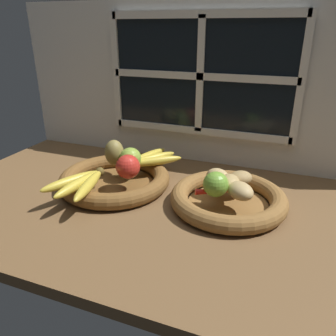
# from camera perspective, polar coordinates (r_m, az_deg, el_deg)

# --- Properties ---
(ground_plane) EXTENTS (1.40, 0.90, 0.03)m
(ground_plane) POSITION_cam_1_polar(r_m,az_deg,el_deg) (1.00, 0.62, -5.21)
(ground_plane) COLOR brown
(back_wall) EXTENTS (1.40, 0.05, 0.55)m
(back_wall) POSITION_cam_1_polar(r_m,az_deg,el_deg) (1.18, 5.87, 14.18)
(back_wall) COLOR silver
(back_wall) RESTS_ON ground_plane
(fruit_bowl_left) EXTENTS (0.34, 0.34, 0.05)m
(fruit_bowl_left) POSITION_cam_1_polar(r_m,az_deg,el_deg) (1.04, -9.23, -1.98)
(fruit_bowl_left) COLOR brown
(fruit_bowl_left) RESTS_ON ground_plane
(fruit_bowl_right) EXTENTS (0.32, 0.32, 0.05)m
(fruit_bowl_right) POSITION_cam_1_polar(r_m,az_deg,el_deg) (0.93, 10.39, -5.31)
(fruit_bowl_right) COLOR brown
(fruit_bowl_right) RESTS_ON ground_plane
(apple_red_right) EXTENTS (0.07, 0.07, 0.07)m
(apple_red_right) POSITION_cam_1_polar(r_m,az_deg,el_deg) (0.97, -6.96, 0.23)
(apple_red_right) COLOR red
(apple_red_right) RESTS_ON fruit_bowl_left
(apple_green_back) EXTENTS (0.07, 0.07, 0.07)m
(apple_green_back) POSITION_cam_1_polar(r_m,az_deg,el_deg) (1.04, -6.54, 1.67)
(apple_green_back) COLOR #8CAD3D
(apple_green_back) RESTS_ON fruit_bowl_left
(pear_brown) EXTENTS (0.09, 0.09, 0.08)m
(pear_brown) POSITION_cam_1_polar(r_m,az_deg,el_deg) (1.07, -9.30, 2.68)
(pear_brown) COLOR olive
(pear_brown) RESTS_ON fruit_bowl_left
(banana_bunch_front) EXTENTS (0.15, 0.20, 0.03)m
(banana_bunch_front) POSITION_cam_1_polar(r_m,az_deg,el_deg) (0.94, -14.97, -2.51)
(banana_bunch_front) COLOR gold
(banana_bunch_front) RESTS_ON fruit_bowl_left
(banana_bunch_back) EXTENTS (0.16, 0.19, 0.03)m
(banana_bunch_back) POSITION_cam_1_polar(r_m,az_deg,el_deg) (1.08, -3.03, 1.59)
(banana_bunch_back) COLOR gold
(banana_bunch_back) RESTS_ON fruit_bowl_left
(potato_oblong) EXTENTS (0.08, 0.08, 0.05)m
(potato_oblong) POSITION_cam_1_polar(r_m,az_deg,el_deg) (0.94, 8.60, -1.46)
(potato_oblong) COLOR tan
(potato_oblong) RESTS_ON fruit_bowl_right
(potato_large) EXTENTS (0.07, 0.08, 0.05)m
(potato_large) POSITION_cam_1_polar(r_m,az_deg,el_deg) (0.91, 10.61, -2.57)
(potato_large) COLOR tan
(potato_large) RESTS_ON fruit_bowl_right
(potato_back) EXTENTS (0.09, 0.09, 0.04)m
(potato_back) POSITION_cam_1_polar(r_m,az_deg,el_deg) (0.95, 12.47, -1.71)
(potato_back) COLOR #A38451
(potato_back) RESTS_ON fruit_bowl_right
(potato_small) EXTENTS (0.10, 0.10, 0.04)m
(potato_small) POSITION_cam_1_polar(r_m,az_deg,el_deg) (0.87, 12.45, -3.90)
(potato_small) COLOR tan
(potato_small) RESTS_ON fruit_bowl_right
(lime_near) EXTENTS (0.07, 0.07, 0.07)m
(lime_near) POSITION_cam_1_polar(r_m,az_deg,el_deg) (0.87, 8.27, -2.80)
(lime_near) COLOR #6B9E33
(lime_near) RESTS_ON fruit_bowl_right
(chili_pepper) EXTENTS (0.14, 0.07, 0.02)m
(chili_pepper) POSITION_cam_1_polar(r_m,az_deg,el_deg) (0.89, 9.23, -4.03)
(chili_pepper) COLOR red
(chili_pepper) RESTS_ON fruit_bowl_right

